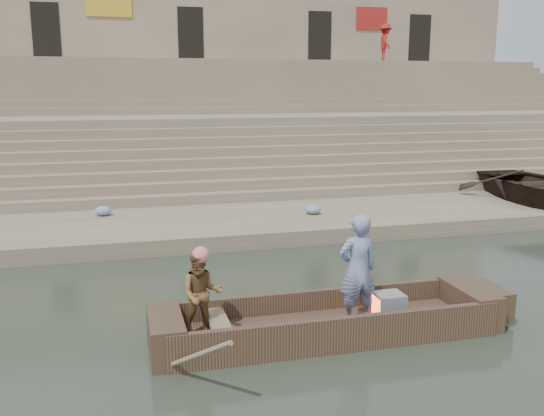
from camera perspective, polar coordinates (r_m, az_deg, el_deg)
name	(u,v)px	position (r m, az deg, el deg)	size (l,w,h in m)	color
ground	(512,336)	(10.42, 22.13, -11.38)	(120.00, 120.00, 0.00)	#242E22
lower_landing	(335,218)	(17.10, 6.09, -1.01)	(32.00, 4.00, 0.40)	gray
mid_landing	(270,150)	(23.97, -0.22, 5.59)	(32.00, 3.00, 2.80)	gray
upper_landing	(236,113)	(30.70, -3.53, 9.13)	(32.00, 3.00, 5.20)	gray
ghat_steps	(260,137)	(25.57, -1.17, 6.86)	(32.00, 11.00, 5.20)	gray
building_wall	(221,56)	(34.64, -4.93, 14.36)	(32.00, 5.07, 11.20)	tan
main_rowboat	(328,330)	(9.69, 5.37, -11.58)	(5.00, 1.30, 0.22)	brown
rowboat_trim	(340,317)	(9.68, 6.57, -10.38)	(6.04, 2.63, 2.00)	brown
standing_man	(357,269)	(9.42, 8.23, -5.87)	(0.65, 0.42, 1.77)	navy
rowing_man	(202,294)	(8.97, -6.79, -8.25)	(0.65, 0.50, 1.33)	#226629
television	(388,305)	(9.96, 11.13, -9.18)	(0.46, 0.42, 0.40)	slate
beached_rowboat	(538,185)	(20.13, 24.27, 2.02)	(3.60, 5.04, 1.04)	#2D2116
pedestrian	(385,43)	(32.58, 10.86, 15.36)	(1.24, 0.71, 1.92)	maroon
cloth_bundles	(209,210)	(16.63, -6.13, -0.20)	(6.15, 1.73, 0.26)	#3F5999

